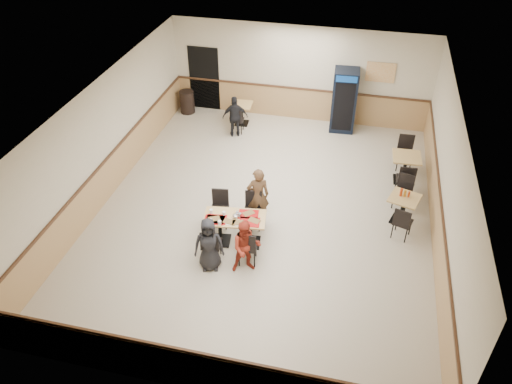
% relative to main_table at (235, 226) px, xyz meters
% --- Properties ---
extents(ground, '(10.00, 10.00, 0.00)m').
position_rel_main_table_xyz_m(ground, '(0.40, 1.25, -0.49)').
color(ground, beige).
rests_on(ground, ground).
extents(room_shell, '(10.00, 10.00, 10.00)m').
position_rel_main_table_xyz_m(room_shell, '(2.17, 3.80, 0.09)').
color(room_shell, silver).
rests_on(room_shell, ground).
extents(main_table, '(1.45, 0.86, 0.73)m').
position_rel_main_table_xyz_m(main_table, '(0.00, 0.00, 0.00)').
color(main_table, black).
rests_on(main_table, ground).
extents(main_chairs, '(1.42, 1.75, 0.93)m').
position_rel_main_table_xyz_m(main_chairs, '(-0.05, -0.01, -0.02)').
color(main_chairs, black).
rests_on(main_chairs, ground).
extents(diner_woman_left, '(0.72, 0.56, 1.28)m').
position_rel_main_table_xyz_m(diner_woman_left, '(-0.32, -0.88, 0.16)').
color(diner_woman_left, black).
rests_on(diner_woman_left, ground).
extents(diner_woman_right, '(0.75, 0.67, 1.28)m').
position_rel_main_table_xyz_m(diner_woman_right, '(0.45, -0.77, 0.15)').
color(diner_woman_right, maroon).
rests_on(diner_woman_right, ground).
extents(diner_man_opposite, '(0.62, 0.52, 1.47)m').
position_rel_main_table_xyz_m(diner_man_opposite, '(0.32, 0.88, 0.25)').
color(diner_man_opposite, '#513822').
rests_on(diner_man_opposite, ground).
extents(lone_diner, '(0.81, 0.54, 1.28)m').
position_rel_main_table_xyz_m(lone_diner, '(-1.26, 4.68, 0.16)').
color(lone_diner, black).
rests_on(lone_diner, ground).
extents(tabletop_clutter, '(1.24, 0.73, 0.12)m').
position_rel_main_table_xyz_m(tabletop_clutter, '(-0.03, -0.07, 0.27)').
color(tabletop_clutter, '#B60C0C').
rests_on(tabletop_clutter, main_table).
extents(side_table_near, '(0.83, 0.83, 0.71)m').
position_rel_main_table_xyz_m(side_table_near, '(3.66, 1.63, -0.02)').
color(side_table_near, black).
rests_on(side_table_near, ground).
extents(side_table_near_chair_south, '(0.52, 0.52, 0.89)m').
position_rel_main_table_xyz_m(side_table_near_chair_south, '(3.66, 1.06, -0.04)').
color(side_table_near_chair_south, black).
rests_on(side_table_near_chair_south, ground).
extents(side_table_near_chair_north, '(0.52, 0.52, 0.89)m').
position_rel_main_table_xyz_m(side_table_near_chair_north, '(3.66, 2.19, -0.04)').
color(side_table_near_chair_north, black).
rests_on(side_table_near_chair_north, ground).
extents(side_table_far, '(0.75, 0.75, 0.77)m').
position_rel_main_table_xyz_m(side_table_far, '(3.71, 3.37, 0.03)').
color(side_table_far, black).
rests_on(side_table_far, ground).
extents(side_table_far_chair_south, '(0.47, 0.47, 0.98)m').
position_rel_main_table_xyz_m(side_table_far_chair_south, '(3.71, 2.75, 0.00)').
color(side_table_far_chair_south, black).
rests_on(side_table_far_chair_south, ground).
extents(side_table_far_chair_north, '(0.47, 0.47, 0.98)m').
position_rel_main_table_xyz_m(side_table_far_chair_north, '(3.71, 3.99, 0.00)').
color(side_table_far_chair_north, black).
rests_on(side_table_far_chair_north, ground).
extents(condiment_caddy, '(0.23, 0.06, 0.20)m').
position_rel_main_table_xyz_m(condiment_caddy, '(3.62, 1.68, 0.31)').
color(condiment_caddy, '#B4320C').
rests_on(condiment_caddy, side_table_near).
extents(back_table, '(0.68, 0.68, 0.68)m').
position_rel_main_table_xyz_m(back_table, '(-1.26, 5.45, -0.03)').
color(back_table, black).
rests_on(back_table, ground).
extents(back_table_chair_lone, '(0.43, 0.43, 0.86)m').
position_rel_main_table_xyz_m(back_table_chair_lone, '(-1.26, 4.91, -0.06)').
color(back_table_chair_lone, black).
rests_on(back_table_chair_lone, ground).
extents(pepsi_cooler, '(0.77, 0.78, 1.93)m').
position_rel_main_table_xyz_m(pepsi_cooler, '(1.85, 5.85, 0.48)').
color(pepsi_cooler, black).
rests_on(pepsi_cooler, ground).
extents(trash_bin, '(0.47, 0.47, 0.74)m').
position_rel_main_table_xyz_m(trash_bin, '(-3.19, 5.80, -0.12)').
color(trash_bin, black).
rests_on(trash_bin, ground).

